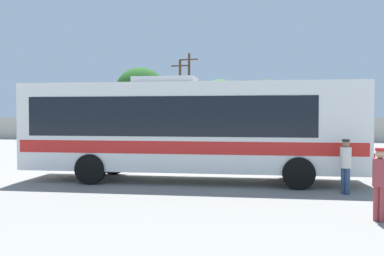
# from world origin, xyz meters

# --- Properties ---
(ground_plane) EXTENTS (300.00, 300.00, 0.00)m
(ground_plane) POSITION_xyz_m (0.00, 10.00, 0.00)
(ground_plane) COLOR gray
(perimeter_wall) EXTENTS (80.00, 0.30, 2.12)m
(perimeter_wall) POSITION_xyz_m (0.00, 23.47, 1.06)
(perimeter_wall) COLOR #B2AD9E
(perimeter_wall) RESTS_ON ground_plane
(coach_bus_white_red) EXTENTS (11.98, 2.81, 3.73)m
(coach_bus_white_red) POSITION_xyz_m (1.08, -0.35, 1.99)
(coach_bus_white_red) COLOR white
(coach_bus_white_red) RESTS_ON ground_plane
(attendant_by_bus_door) EXTENTS (0.46, 0.46, 1.65)m
(attendant_by_bus_door) POSITION_xyz_m (6.23, -2.16, 0.94)
(attendant_by_bus_door) COLOR #33476B
(attendant_by_bus_door) RESTS_ON ground_plane
(passenger_waiting_on_apron) EXTENTS (0.46, 0.46, 1.64)m
(passenger_waiting_on_apron) POSITION_xyz_m (6.33, -5.47, 0.94)
(passenger_waiting_on_apron) COLOR #99383D
(passenger_waiting_on_apron) RESTS_ON ground_plane
(parked_car_leftmost_white) EXTENTS (4.26, 2.26, 1.51)m
(parked_car_leftmost_white) POSITION_xyz_m (-13.63, 18.92, 0.80)
(parked_car_leftmost_white) COLOR silver
(parked_car_leftmost_white) RESTS_ON ground_plane
(parked_car_second_black) EXTENTS (4.27, 2.16, 1.54)m
(parked_car_second_black) POSITION_xyz_m (-7.61, 19.33, 0.81)
(parked_car_second_black) COLOR black
(parked_car_second_black) RESTS_ON ground_plane
(parked_car_third_red) EXTENTS (4.53, 2.17, 1.48)m
(parked_car_third_red) POSITION_xyz_m (-1.26, 19.26, 0.79)
(parked_car_third_red) COLOR red
(parked_car_third_red) RESTS_ON ground_plane
(parked_car_rightmost_maroon) EXTENTS (4.55, 2.25, 1.53)m
(parked_car_rightmost_maroon) POSITION_xyz_m (5.03, 19.70, 0.80)
(parked_car_rightmost_maroon) COLOR maroon
(parked_car_rightmost_maroon) RESTS_ON ground_plane
(utility_pole_near) EXTENTS (1.80, 0.37, 7.70)m
(utility_pole_near) POSITION_xyz_m (-3.89, 25.12, 4.03)
(utility_pole_near) COLOR #4C3823
(utility_pole_near) RESTS_ON ground_plane
(utility_pole_far) EXTENTS (1.80, 0.37, 8.43)m
(utility_pole_far) POSITION_xyz_m (-3.20, 26.29, 4.40)
(utility_pole_far) COLOR #4C3823
(utility_pole_far) RESTS_ON ground_plane
(roadside_tree_left) EXTENTS (4.40, 4.40, 5.90)m
(roadside_tree_left) POSITION_xyz_m (-18.43, 28.30, 4.02)
(roadside_tree_left) COLOR brown
(roadside_tree_left) RESTS_ON ground_plane
(roadside_tree_midleft) EXTENTS (5.17, 5.17, 7.41)m
(roadside_tree_midleft) POSITION_xyz_m (-8.87, 28.80, 5.20)
(roadside_tree_midleft) COLOR brown
(roadside_tree_midleft) RESTS_ON ground_plane
(roadside_tree_midright) EXTENTS (3.86, 3.86, 5.91)m
(roadside_tree_midright) POSITION_xyz_m (-0.23, 27.06, 4.26)
(roadside_tree_midright) COLOR brown
(roadside_tree_midright) RESTS_ON ground_plane
(roadside_tree_right) EXTENTS (4.20, 4.20, 5.91)m
(roadside_tree_right) POSITION_xyz_m (4.39, 27.99, 4.11)
(roadside_tree_right) COLOR brown
(roadside_tree_right) RESTS_ON ground_plane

